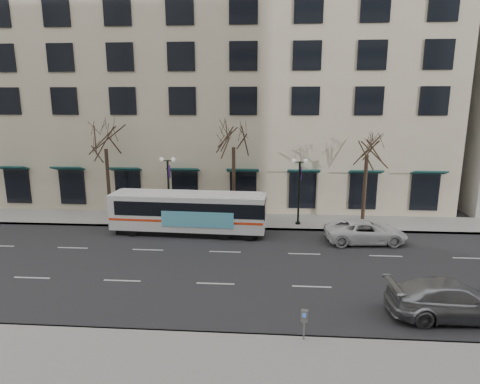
# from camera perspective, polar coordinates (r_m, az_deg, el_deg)

# --- Properties ---
(ground) EXTENTS (160.00, 160.00, 0.00)m
(ground) POSITION_cam_1_polar(r_m,az_deg,el_deg) (23.62, -2.77, -10.50)
(ground) COLOR black
(ground) RESTS_ON ground
(sidewalk_far) EXTENTS (80.00, 4.00, 0.15)m
(sidewalk_far) POSITION_cam_1_polar(r_m,az_deg,el_deg) (32.01, 8.12, -4.23)
(sidewalk_far) COLOR gray
(sidewalk_far) RESTS_ON ground
(building_hotel) EXTENTS (40.00, 20.00, 24.00)m
(building_hotel) POSITION_cam_1_polar(r_m,az_deg,el_deg) (42.92, -2.24, 16.22)
(building_hotel) COLOR #B9AA8D
(building_hotel) RESTS_ON ground
(tree_far_left) EXTENTS (3.60, 3.60, 8.34)m
(tree_far_left) POSITION_cam_1_polar(r_m,az_deg,el_deg) (33.01, -18.65, 7.48)
(tree_far_left) COLOR black
(tree_far_left) RESTS_ON ground
(tree_far_mid) EXTENTS (3.60, 3.60, 8.55)m
(tree_far_mid) POSITION_cam_1_polar(r_m,az_deg,el_deg) (30.58, -0.93, 8.16)
(tree_far_mid) COLOR black
(tree_far_mid) RESTS_ON ground
(tree_far_right) EXTENTS (3.60, 3.60, 8.06)m
(tree_far_right) POSITION_cam_1_polar(r_m,az_deg,el_deg) (31.37, 17.72, 6.80)
(tree_far_right) COLOR black
(tree_far_right) RESTS_ON ground
(lamp_post_left) EXTENTS (1.22, 0.45, 5.21)m
(lamp_post_left) POSITION_cam_1_polar(r_m,az_deg,el_deg) (31.39, -10.12, 0.77)
(lamp_post_left) COLOR black
(lamp_post_left) RESTS_ON ground
(lamp_post_right) EXTENTS (1.22, 0.45, 5.21)m
(lamp_post_right) POSITION_cam_1_polar(r_m,az_deg,el_deg) (30.52, 8.40, 0.50)
(lamp_post_right) COLOR black
(lamp_post_right) RESTS_ON ground
(city_bus) EXTENTS (11.17, 2.92, 3.00)m
(city_bus) POSITION_cam_1_polar(r_m,az_deg,el_deg) (28.95, -7.20, -2.78)
(city_bus) COLOR white
(city_bus) RESTS_ON ground
(silver_car) EXTENTS (5.77, 2.55, 1.65)m
(silver_car) POSITION_cam_1_polar(r_m,az_deg,el_deg) (20.43, 28.04, -13.36)
(silver_car) COLOR #929498
(silver_car) RESTS_ON ground
(white_pickup) EXTENTS (5.58, 2.91, 1.50)m
(white_pickup) POSITION_cam_1_polar(r_m,az_deg,el_deg) (28.49, 17.41, -5.39)
(white_pickup) COLOR white
(white_pickup) RESTS_ON ground
(pay_station) EXTENTS (0.30, 0.22, 1.26)m
(pay_station) POSITION_cam_1_polar(r_m,az_deg,el_deg) (16.52, 9.14, -17.31)
(pay_station) COLOR slate
(pay_station) RESTS_ON sidewalk_near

